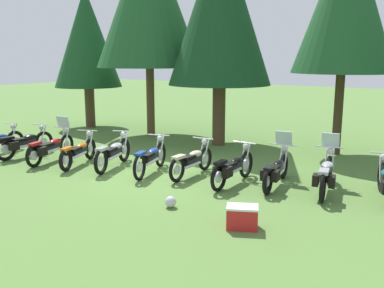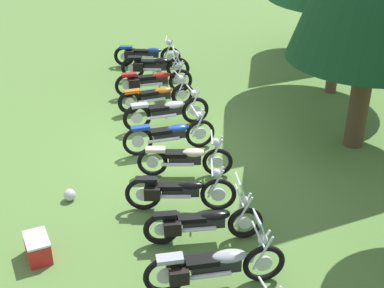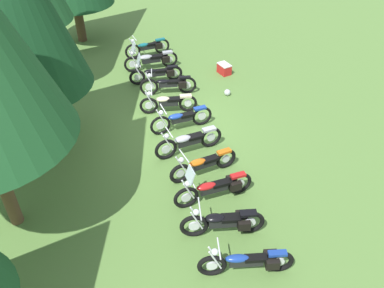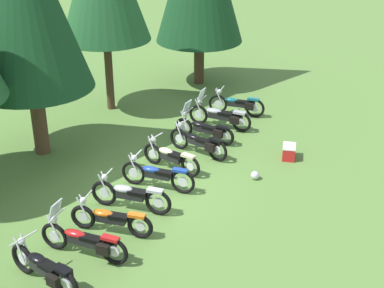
{
  "view_description": "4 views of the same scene",
  "coord_description": "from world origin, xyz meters",
  "px_view_note": "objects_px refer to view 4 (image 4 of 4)",
  "views": [
    {
      "loc": [
        7.48,
        -9.4,
        3.28
      ],
      "look_at": [
        0.97,
        0.62,
        0.84
      ],
      "focal_mm": 39.7,
      "sensor_mm": 36.0,
      "label": 1
    },
    {
      "loc": [
        11.63,
        0.5,
        6.43
      ],
      "look_at": [
        1.04,
        0.45,
        0.74
      ],
      "focal_mm": 50.16,
      "sensor_mm": 36.0,
      "label": 2
    },
    {
      "loc": [
        -11.58,
        0.72,
        8.37
      ],
      "look_at": [
        -1.8,
        -0.29,
        0.73
      ],
      "focal_mm": 37.45,
      "sensor_mm": 36.0,
      "label": 3
    },
    {
      "loc": [
        -11.02,
        -9.35,
        8.37
      ],
      "look_at": [
        1.83,
        -0.04,
        0.73
      ],
      "focal_mm": 52.77,
      "sensor_mm": 36.0,
      "label": 4
    }
  ],
  "objects_px": {
    "motorcycle_3": "(111,219)",
    "motorcycle_10": "(237,104)",
    "motorcycle_1": "(45,268)",
    "motorcycle_7": "(199,143)",
    "motorcycle_9": "(220,115)",
    "dropped_helmet": "(255,175)",
    "motorcycle_5": "(157,175)",
    "picnic_cooler": "(289,152)",
    "motorcycle_4": "(130,195)",
    "motorcycle_2": "(85,240)",
    "motorcycle_6": "(171,157)",
    "motorcycle_8": "(205,129)"
  },
  "relations": [
    {
      "from": "motorcycle_9",
      "to": "picnic_cooler",
      "type": "height_order",
      "value": "motorcycle_9"
    },
    {
      "from": "motorcycle_1",
      "to": "motorcycle_10",
      "type": "distance_m",
      "value": 11.08
    },
    {
      "from": "motorcycle_5",
      "to": "picnic_cooler",
      "type": "distance_m",
      "value": 4.6
    },
    {
      "from": "motorcycle_5",
      "to": "motorcycle_10",
      "type": "relative_size",
      "value": 1.06
    },
    {
      "from": "motorcycle_1",
      "to": "motorcycle_4",
      "type": "xyz_separation_m",
      "value": [
        3.5,
        0.58,
        0.0
      ]
    },
    {
      "from": "motorcycle_5",
      "to": "motorcycle_2",
      "type": "bearing_deg",
      "value": 84.69
    },
    {
      "from": "motorcycle_9",
      "to": "dropped_helmet",
      "type": "bearing_deg",
      "value": 128.08
    },
    {
      "from": "motorcycle_10",
      "to": "dropped_helmet",
      "type": "bearing_deg",
      "value": 110.06
    },
    {
      "from": "picnic_cooler",
      "to": "motorcycle_9",
      "type": "bearing_deg",
      "value": 76.93
    },
    {
      "from": "motorcycle_7",
      "to": "motorcycle_9",
      "type": "distance_m",
      "value": 2.34
    },
    {
      "from": "motorcycle_3",
      "to": "motorcycle_6",
      "type": "distance_m",
      "value": 3.72
    },
    {
      "from": "motorcycle_4",
      "to": "motorcycle_7",
      "type": "xyz_separation_m",
      "value": [
        3.83,
        0.4,
        -0.02
      ]
    },
    {
      "from": "motorcycle_3",
      "to": "motorcycle_7",
      "type": "relative_size",
      "value": 0.95
    },
    {
      "from": "motorcycle_9",
      "to": "motorcycle_10",
      "type": "distance_m",
      "value": 1.37
    },
    {
      "from": "motorcycle_3",
      "to": "motorcycle_5",
      "type": "distance_m",
      "value": 2.51
    },
    {
      "from": "motorcycle_3",
      "to": "motorcycle_10",
      "type": "xyz_separation_m",
      "value": [
        8.58,
        1.52,
        0.02
      ]
    },
    {
      "from": "motorcycle_7",
      "to": "motorcycle_9",
      "type": "xyz_separation_m",
      "value": [
        2.25,
        0.65,
        0.03
      ]
    },
    {
      "from": "picnic_cooler",
      "to": "dropped_helmet",
      "type": "distance_m",
      "value": 1.87
    },
    {
      "from": "motorcycle_4",
      "to": "dropped_helmet",
      "type": "height_order",
      "value": "motorcycle_4"
    },
    {
      "from": "motorcycle_7",
      "to": "motorcycle_10",
      "type": "xyz_separation_m",
      "value": [
        3.62,
        0.77,
        -0.0
      ]
    },
    {
      "from": "motorcycle_5",
      "to": "motorcycle_9",
      "type": "relative_size",
      "value": 0.94
    },
    {
      "from": "motorcycle_1",
      "to": "dropped_helmet",
      "type": "height_order",
      "value": "motorcycle_1"
    },
    {
      "from": "motorcycle_7",
      "to": "motorcycle_9",
      "type": "relative_size",
      "value": 0.95
    },
    {
      "from": "picnic_cooler",
      "to": "dropped_helmet",
      "type": "relative_size",
      "value": 2.8
    },
    {
      "from": "motorcycle_1",
      "to": "motorcycle_7",
      "type": "xyz_separation_m",
      "value": [
        7.32,
        0.98,
        -0.02
      ]
    },
    {
      "from": "motorcycle_3",
      "to": "dropped_helmet",
      "type": "distance_m",
      "value": 4.9
    },
    {
      "from": "picnic_cooler",
      "to": "motorcycle_3",
      "type": "bearing_deg",
      "value": 164.93
    },
    {
      "from": "motorcycle_9",
      "to": "motorcycle_4",
      "type": "bearing_deg",
      "value": 89.04
    },
    {
      "from": "motorcycle_8",
      "to": "motorcycle_10",
      "type": "bearing_deg",
      "value": -90.68
    },
    {
      "from": "motorcycle_2",
      "to": "motorcycle_8",
      "type": "relative_size",
      "value": 1.03
    },
    {
      "from": "motorcycle_4",
      "to": "motorcycle_7",
      "type": "relative_size",
      "value": 1.0
    },
    {
      "from": "motorcycle_4",
      "to": "motorcycle_8",
      "type": "xyz_separation_m",
      "value": [
        4.84,
        0.87,
        -0.03
      ]
    },
    {
      "from": "motorcycle_9",
      "to": "dropped_helmet",
      "type": "relative_size",
      "value": 9.24
    },
    {
      "from": "motorcycle_7",
      "to": "motorcycle_8",
      "type": "distance_m",
      "value": 1.12
    },
    {
      "from": "motorcycle_1",
      "to": "picnic_cooler",
      "type": "relative_size",
      "value": 3.07
    },
    {
      "from": "motorcycle_1",
      "to": "dropped_helmet",
      "type": "relative_size",
      "value": 8.58
    },
    {
      "from": "motorcycle_10",
      "to": "picnic_cooler",
      "type": "relative_size",
      "value": 2.92
    },
    {
      "from": "motorcycle_1",
      "to": "motorcycle_3",
      "type": "relative_size",
      "value": 1.03
    },
    {
      "from": "motorcycle_3",
      "to": "motorcycle_8",
      "type": "distance_m",
      "value": 6.1
    },
    {
      "from": "motorcycle_5",
      "to": "motorcycle_8",
      "type": "bearing_deg",
      "value": -93.95
    },
    {
      "from": "motorcycle_6",
      "to": "motorcycle_7",
      "type": "relative_size",
      "value": 0.95
    },
    {
      "from": "motorcycle_2",
      "to": "motorcycle_7",
      "type": "bearing_deg",
      "value": -95.5
    },
    {
      "from": "motorcycle_2",
      "to": "motorcycle_5",
      "type": "relative_size",
      "value": 1.04
    },
    {
      "from": "dropped_helmet",
      "to": "motorcycle_9",
      "type": "bearing_deg",
      "value": 48.9
    },
    {
      "from": "motorcycle_6",
      "to": "motorcycle_9",
      "type": "xyz_separation_m",
      "value": [
        3.59,
        0.52,
        0.04
      ]
    },
    {
      "from": "motorcycle_3",
      "to": "motorcycle_7",
      "type": "xyz_separation_m",
      "value": [
        4.96,
        0.74,
        0.03
      ]
    },
    {
      "from": "motorcycle_6",
      "to": "motorcycle_10",
      "type": "xyz_separation_m",
      "value": [
        4.96,
        0.65,
        0.0
      ]
    },
    {
      "from": "motorcycle_2",
      "to": "motorcycle_9",
      "type": "distance_m",
      "value": 8.45
    },
    {
      "from": "motorcycle_4",
      "to": "picnic_cooler",
      "type": "bearing_deg",
      "value": -129.17
    },
    {
      "from": "motorcycle_4",
      "to": "motorcycle_7",
      "type": "bearing_deg",
      "value": -101.83
    }
  ]
}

